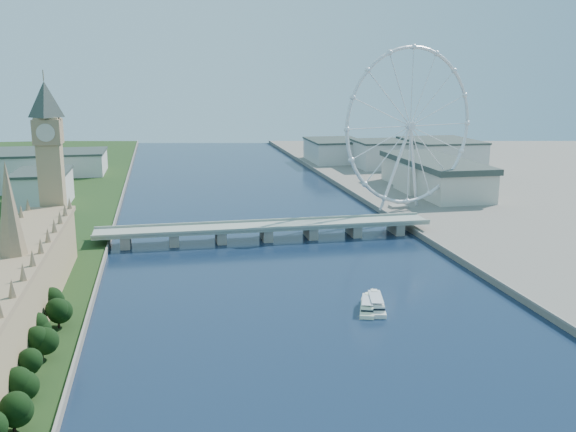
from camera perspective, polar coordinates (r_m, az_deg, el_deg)
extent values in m
cube|color=tan|center=(295.81, -22.94, -6.23)|extent=(24.00, 200.00, 28.00)
cone|color=#937A59|center=(286.84, -23.55, 0.61)|extent=(12.00, 12.00, 40.00)
cube|color=tan|center=(393.00, -20.22, 2.40)|extent=(13.00, 13.00, 80.00)
cube|color=#937A59|center=(389.03, -20.58, 7.04)|extent=(15.00, 15.00, 14.00)
pyramid|color=#2D3833|center=(387.69, -20.90, 11.16)|extent=(20.02, 20.02, 20.00)
cube|color=gray|center=(421.74, -1.96, -0.95)|extent=(220.00, 22.00, 2.00)
cube|color=gray|center=(418.44, -14.22, -2.12)|extent=(6.00, 20.00, 7.50)
cube|color=gray|center=(417.78, -10.11, -1.95)|extent=(6.00, 20.00, 7.50)
cube|color=gray|center=(419.27, -6.01, -1.77)|extent=(6.00, 20.00, 7.50)
cube|color=gray|center=(422.88, -1.96, -1.58)|extent=(6.00, 20.00, 7.50)
cube|color=gray|center=(428.57, 2.00, -1.38)|extent=(6.00, 20.00, 7.50)
cube|color=gray|center=(436.26, 5.84, -1.19)|extent=(6.00, 20.00, 7.50)
cube|color=gray|center=(445.83, 9.53, -1.00)|extent=(6.00, 20.00, 7.50)
torus|color=silver|center=(497.32, 10.83, 7.86)|extent=(113.60, 39.12, 118.60)
cylinder|color=silver|center=(497.32, 10.83, 7.86)|extent=(7.25, 6.61, 6.00)
cube|color=gray|center=(514.47, 9.81, 0.84)|extent=(14.00, 10.00, 2.00)
cube|color=beige|center=(550.54, -20.95, 2.23)|extent=(40.00, 60.00, 26.00)
cube|color=beige|center=(645.00, -23.19, 3.73)|extent=(60.00, 80.00, 32.00)
cube|color=beige|center=(715.79, -17.96, 4.52)|extent=(50.00, 70.00, 22.00)
cube|color=beige|center=(733.02, 8.47, 5.41)|extent=(60.00, 60.00, 28.00)
cube|color=beige|center=(737.05, 13.41, 5.32)|extent=(70.00, 90.00, 30.00)
cube|color=beige|center=(778.06, 4.19, 5.78)|extent=(60.00, 80.00, 24.00)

